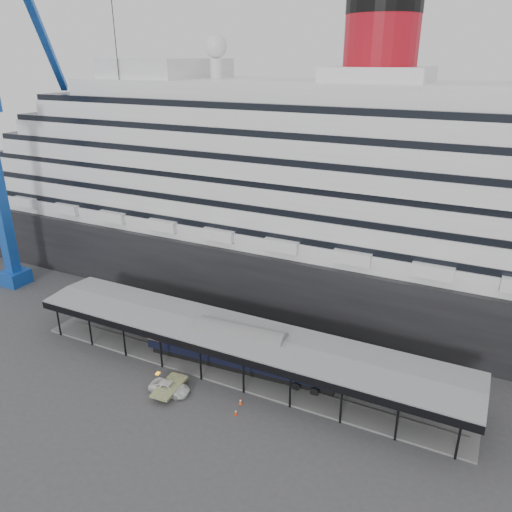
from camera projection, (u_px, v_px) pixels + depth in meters
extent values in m
plane|color=#3A3A3D|center=(218.00, 390.00, 58.20)|extent=(200.00, 200.00, 0.00)
cube|color=black|center=(315.00, 258.00, 82.95)|extent=(130.00, 30.00, 10.00)
cylinder|color=#A20D19|center=(381.00, 47.00, 67.61)|extent=(10.00, 10.00, 9.00)
cylinder|color=black|center=(385.00, 4.00, 65.66)|extent=(10.10, 10.10, 2.50)
sphere|color=silver|center=(216.00, 46.00, 78.23)|extent=(3.60, 3.60, 3.60)
cube|color=slate|center=(238.00, 367.00, 62.31)|extent=(56.00, 8.00, 0.24)
cube|color=slate|center=(236.00, 369.00, 61.66)|extent=(54.00, 0.08, 0.10)
cube|color=slate|center=(241.00, 363.00, 62.85)|extent=(54.00, 0.08, 0.10)
cube|color=black|center=(219.00, 355.00, 56.96)|extent=(56.00, 0.18, 0.90)
cube|color=black|center=(254.00, 321.00, 64.45)|extent=(56.00, 0.18, 0.90)
cube|color=slate|center=(238.00, 332.00, 60.43)|extent=(56.00, 9.00, 0.24)
cube|color=#174BAE|center=(15.00, 277.00, 85.05)|extent=(4.00, 4.00, 2.40)
cube|color=#174BAE|center=(42.00, 34.00, 72.35)|extent=(12.92, 17.86, 16.80)
cylinder|color=black|center=(125.00, 141.00, 79.57)|extent=(0.12, 0.12, 47.21)
imported|color=white|center=(170.00, 388.00, 57.49)|extent=(4.93, 2.56, 1.33)
cube|color=black|center=(242.00, 364.00, 61.94)|extent=(24.19, 4.36, 0.80)
cube|color=black|center=(241.00, 357.00, 61.55)|extent=(25.37, 4.90, 1.26)
cube|color=beige|center=(241.00, 348.00, 61.04)|extent=(25.37, 4.94, 1.49)
cube|color=black|center=(241.00, 341.00, 60.68)|extent=(25.37, 4.90, 0.46)
cube|color=#DC3F0C|center=(168.00, 391.00, 57.92)|extent=(0.45, 0.45, 0.03)
cone|color=#DC3F0C|center=(167.00, 389.00, 57.79)|extent=(0.38, 0.38, 0.65)
cylinder|color=white|center=(167.00, 389.00, 57.77)|extent=(0.21, 0.21, 0.13)
cube|color=red|center=(236.00, 414.00, 54.19)|extent=(0.39, 0.39, 0.03)
cone|color=red|center=(236.00, 412.00, 54.07)|extent=(0.33, 0.33, 0.65)
cylinder|color=white|center=(236.00, 411.00, 54.05)|extent=(0.21, 0.21, 0.13)
cube|color=#EF4A0D|center=(241.00, 404.00, 55.84)|extent=(0.38, 0.38, 0.03)
cone|color=#EF4A0D|center=(241.00, 401.00, 55.71)|extent=(0.32, 0.32, 0.70)
cylinder|color=white|center=(241.00, 401.00, 55.69)|extent=(0.23, 0.23, 0.14)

